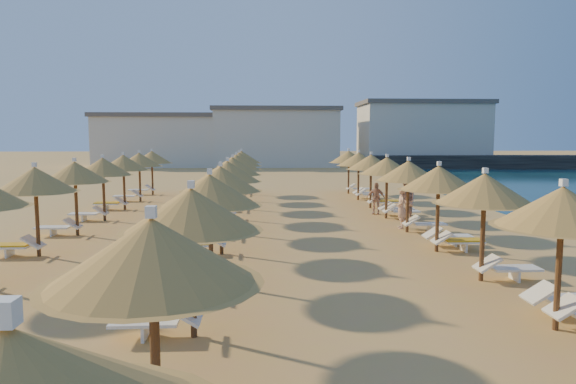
{
  "coord_description": "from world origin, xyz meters",
  "views": [
    {
      "loc": [
        -1.71,
        -18.45,
        3.76
      ],
      "look_at": [
        -0.54,
        4.0,
        1.3
      ],
      "focal_mm": 32.0,
      "sensor_mm": 36.0,
      "label": 1
    }
  ],
  "objects": [
    {
      "name": "ground",
      "position": [
        0.0,
        0.0,
        0.0
      ],
      "size": [
        220.0,
        220.0,
        0.0
      ],
      "primitive_type": "plane",
      "color": "tan",
      "rests_on": "ground"
    },
    {
      "name": "parasol_row_east",
      "position": [
        4.0,
        -0.57,
        2.36
      ],
      "size": [
        2.63,
        33.32,
        2.95
      ],
      "color": "brown",
      "rests_on": "ground"
    },
    {
      "name": "parasol_row_inland",
      "position": [
        -8.7,
        2.84,
        2.36
      ],
      "size": [
        2.63,
        26.5,
        2.95
      ],
      "color": "brown",
      "rests_on": "ground"
    },
    {
      "name": "parasol_row_west",
      "position": [
        -2.99,
        -0.57,
        2.36
      ],
      "size": [
        2.63,
        33.32,
        2.95
      ],
      "color": "brown",
      "rests_on": "ground"
    },
    {
      "name": "hotel_blocks",
      "position": [
        2.67,
        45.98,
        3.7
      ],
      "size": [
        48.27,
        9.53,
        8.1
      ],
      "color": "beige",
      "rests_on": "ground"
    },
    {
      "name": "jetty",
      "position": [
        26.36,
        40.11,
        0.75
      ],
      "size": [
        30.21,
        6.14,
        1.5
      ],
      "primitive_type": "cube",
      "rotation": [
        0.0,
        0.0,
        -0.07
      ],
      "color": "black",
      "rests_on": "ground"
    },
    {
      "name": "beachgoer_b",
      "position": [
        4.74,
        3.81,
        0.88
      ],
      "size": [
        0.9,
        1.02,
        1.75
      ],
      "primitive_type": "imported",
      "rotation": [
        0.0,
        0.0,
        -1.25
      ],
      "color": "tan",
      "rests_on": "ground"
    },
    {
      "name": "loungers",
      "position": [
        -1.63,
        -0.01,
        0.34
      ],
      "size": [
        15.76,
        31.28,
        0.66
      ],
      "color": "white",
      "rests_on": "ground"
    },
    {
      "name": "beachgoer_a",
      "position": [
        3.99,
        1.97,
        0.84
      ],
      "size": [
        0.45,
        0.64,
        1.69
      ],
      "primitive_type": "imported",
      "rotation": [
        0.0,
        0.0,
        -1.64
      ],
      "color": "tan",
      "rests_on": "ground"
    },
    {
      "name": "beachgoer_c",
      "position": [
        3.8,
        5.81,
        0.77
      ],
      "size": [
        0.97,
        0.66,
        1.54
      ],
      "primitive_type": "imported",
      "rotation": [
        0.0,
        0.0,
        -0.36
      ],
      "color": "tan",
      "rests_on": "ground"
    }
  ]
}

